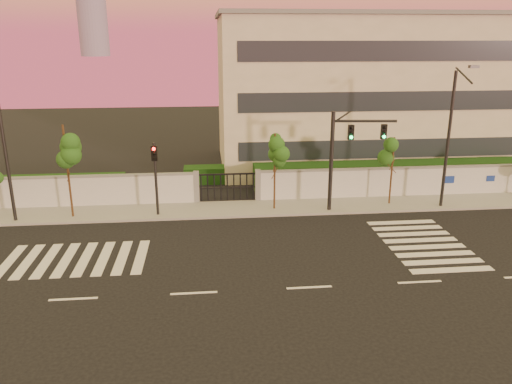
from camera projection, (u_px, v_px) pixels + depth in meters
ground at (309, 288)px, 21.74m from camera, size 120.00×120.00×0.00m
sidewalk at (276, 208)px, 31.69m from camera, size 60.00×3.00×0.15m
perimeter_wall at (274, 186)px, 32.83m from camera, size 60.00×0.36×2.20m
hedge_row at (284, 178)px, 35.61m from camera, size 41.00×4.25×1.80m
institutional_building at (364, 91)px, 41.66m from camera, size 24.40×12.40×12.25m
road_markings at (263, 253)px, 25.16m from camera, size 57.00×7.62×0.02m
street_tree_c at (66, 151)px, 28.78m from camera, size 1.53×1.22×5.68m
street_tree_d at (275, 155)px, 30.33m from camera, size 1.43×1.14×4.90m
street_tree_e at (393, 156)px, 31.37m from camera, size 1.39×1.10×4.48m
traffic_signal_main at (345, 149)px, 30.07m from camera, size 3.96×0.56×6.26m
traffic_signal_secondary at (155, 171)px, 29.44m from camera, size 0.35×0.34×4.56m
streetlight_west at (2, 142)px, 27.75m from camera, size 0.54×2.17×9.00m
streetlight_east at (450, 133)px, 30.27m from camera, size 0.54×2.16×8.96m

